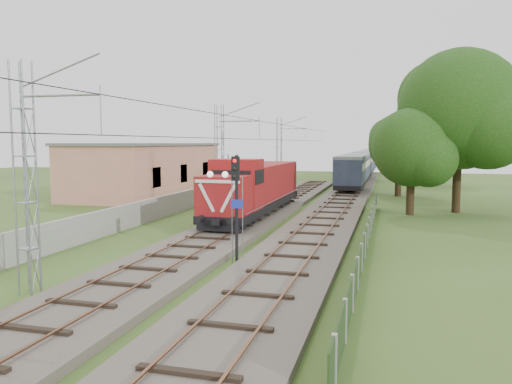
% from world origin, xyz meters
% --- Properties ---
extents(ground, '(140.00, 140.00, 0.00)m').
position_xyz_m(ground, '(0.00, 0.00, 0.00)').
color(ground, '#354C1C').
rests_on(ground, ground).
extents(track_main, '(4.20, 70.00, 0.45)m').
position_xyz_m(track_main, '(0.00, 7.00, 0.18)').
color(track_main, '#6B6054').
rests_on(track_main, ground).
extents(track_side, '(4.20, 80.00, 0.45)m').
position_xyz_m(track_side, '(5.00, 20.00, 0.18)').
color(track_side, '#6B6054').
rests_on(track_side, ground).
extents(catenary, '(3.31, 70.00, 8.00)m').
position_xyz_m(catenary, '(-2.95, 12.00, 4.05)').
color(catenary, gray).
rests_on(catenary, ground).
extents(boundary_wall, '(0.25, 40.00, 1.50)m').
position_xyz_m(boundary_wall, '(-6.50, 12.00, 0.75)').
color(boundary_wall, '#9E9E99').
rests_on(boundary_wall, ground).
extents(station_building, '(8.40, 20.40, 5.22)m').
position_xyz_m(station_building, '(-15.00, 24.00, 2.63)').
color(station_building, tan).
rests_on(station_building, ground).
extents(fence, '(0.12, 32.00, 1.20)m').
position_xyz_m(fence, '(8.00, 3.00, 0.60)').
color(fence, black).
rests_on(fence, ground).
extents(locomotive, '(2.86, 16.33, 4.15)m').
position_xyz_m(locomotive, '(0.00, 11.08, 2.16)').
color(locomotive, black).
rests_on(locomotive, ground).
extents(coach_rake, '(2.83, 84.49, 3.27)m').
position_xyz_m(coach_rake, '(5.00, 68.51, 2.38)').
color(coach_rake, black).
rests_on(coach_rake, ground).
extents(signal_post, '(0.52, 0.41, 4.73)m').
position_xyz_m(signal_post, '(2.71, -2.15, 3.25)').
color(signal_post, black).
rests_on(signal_post, ground).
extents(tree_a, '(6.01, 5.72, 7.79)m').
position_xyz_m(tree_a, '(10.56, 15.53, 4.85)').
color(tree_a, '#3A2817').
rests_on(tree_a, ground).
extents(tree_b, '(9.42, 8.97, 12.21)m').
position_xyz_m(tree_b, '(14.00, 17.68, 7.62)').
color(tree_b, '#3A2817').
rests_on(tree_b, ground).
extents(tree_c, '(6.26, 5.96, 8.11)m').
position_xyz_m(tree_c, '(9.88, 28.59, 5.06)').
color(tree_c, '#3A2817').
rests_on(tree_c, ground).
extents(tree_d, '(7.59, 7.23, 9.84)m').
position_xyz_m(tree_d, '(13.55, 43.67, 6.14)').
color(tree_d, '#3A2817').
rests_on(tree_d, ground).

